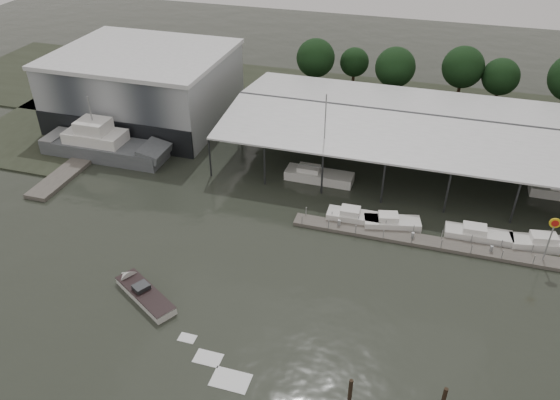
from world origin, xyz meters
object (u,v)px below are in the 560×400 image
(white_sailboat, at_px, (318,176))
(speedboat_underway, at_px, (142,292))
(grey_trawler, at_px, (105,146))
(shell_fuel_sign, at_px, (552,232))

(white_sailboat, distance_m, speedboat_underway, 27.56)
(grey_trawler, height_order, speedboat_underway, grey_trawler)
(speedboat_underway, bearing_deg, white_sailboat, -83.25)
(shell_fuel_sign, bearing_deg, speedboat_underway, -156.58)
(shell_fuel_sign, height_order, grey_trawler, grey_trawler)
(grey_trawler, distance_m, speedboat_underway, 29.34)
(white_sailboat, height_order, speedboat_underway, white_sailboat)
(grey_trawler, relative_size, white_sailboat, 1.49)
(white_sailboat, relative_size, speedboat_underway, 0.69)
(shell_fuel_sign, distance_m, grey_trawler, 55.24)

